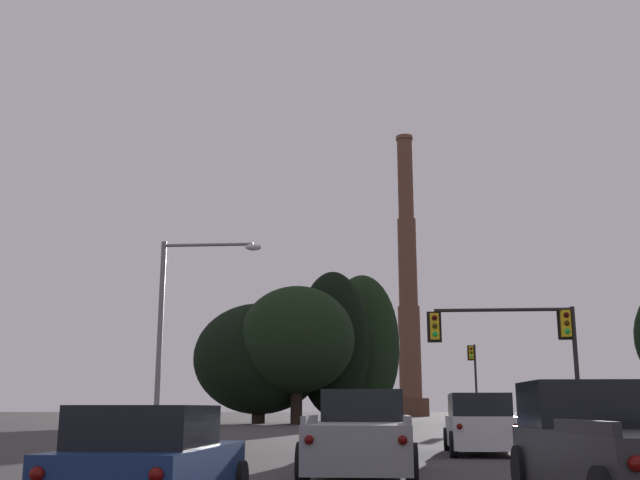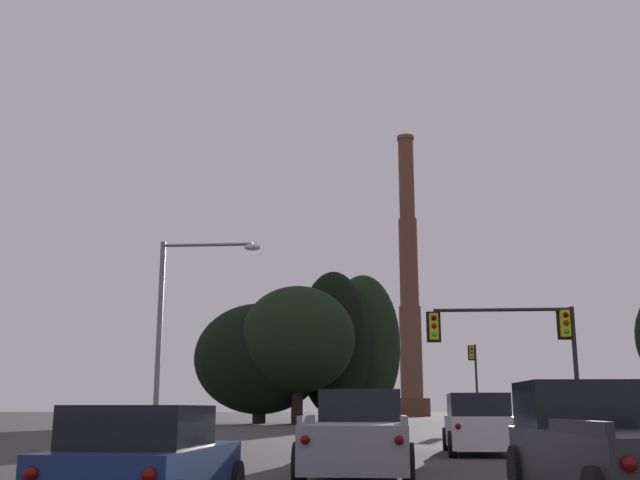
# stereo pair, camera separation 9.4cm
# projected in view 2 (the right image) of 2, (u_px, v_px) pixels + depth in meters

# --- Properties ---
(hatchback_left_lane_third) EXTENTS (1.98, 4.14, 1.44)m
(hatchback_left_lane_third) POSITION_uv_depth(u_px,v_px,m) (146.00, 464.00, 10.11)
(hatchback_left_lane_third) COLOR navy
(hatchback_left_lane_third) RESTS_ON ground_plane
(suv_right_lane_front) EXTENTS (2.27, 4.97, 1.86)m
(suv_right_lane_front) POSITION_uv_depth(u_px,v_px,m) (478.00, 425.00, 23.54)
(suv_right_lane_front) COLOR silver
(suv_right_lane_front) RESTS_ON ground_plane
(pickup_truck_right_lane_third) EXTENTS (2.29, 5.54, 1.82)m
(pickup_truck_right_lane_third) POSITION_uv_depth(u_px,v_px,m) (614.00, 452.00, 10.38)
(pickup_truck_right_lane_third) COLOR #232328
(pickup_truck_right_lane_third) RESTS_ON ground_plane
(suv_center_lane_front) EXTENTS (2.28, 4.97, 1.86)m
(suv_center_lane_front) POSITION_uv_depth(u_px,v_px,m) (366.00, 425.00, 22.96)
(suv_center_lane_front) COLOR navy
(suv_center_lane_front) RESTS_ON ground_plane
(pickup_truck_center_lane_second) EXTENTS (2.22, 5.52, 1.82)m
(pickup_truck_center_lane_second) POSITION_uv_depth(u_px,v_px,m) (359.00, 437.00, 16.01)
(pickup_truck_center_lane_second) COLOR gray
(pickup_truck_center_lane_second) RESTS_ON ground_plane
(traffic_light_far_right) EXTENTS (0.78, 0.50, 6.56)m
(traffic_light_far_right) POSITION_uv_depth(u_px,v_px,m) (475.00, 372.00, 61.34)
(traffic_light_far_right) COLOR black
(traffic_light_far_right) RESTS_ON ground_plane
(traffic_light_overhead_right) EXTENTS (5.93, 0.50, 5.34)m
(traffic_light_overhead_right) POSITION_uv_depth(u_px,v_px,m) (523.00, 338.00, 29.57)
(traffic_light_overhead_right) COLOR black
(traffic_light_overhead_right) RESTS_ON ground_plane
(street_lamp) EXTENTS (3.91, 0.36, 7.68)m
(street_lamp) POSITION_uv_depth(u_px,v_px,m) (178.00, 315.00, 28.23)
(street_lamp) COLOR slate
(street_lamp) RESTS_ON ground_plane
(smokestack) EXTENTS (6.38, 6.38, 52.31)m
(smokestack) POSITION_uv_depth(u_px,v_px,m) (410.00, 301.00, 136.35)
(smokestack) COLOR #523427
(smokestack) RESTS_ON ground_plane
(treeline_far_left) EXTENTS (12.56, 11.31, 11.30)m
(treeline_far_left) POSITION_uv_depth(u_px,v_px,m) (260.00, 358.00, 71.35)
(treeline_far_left) COLOR black
(treeline_far_left) RESTS_ON ground_plane
(treeline_center_left) EXTENTS (7.02, 6.32, 14.54)m
(treeline_center_left) POSITION_uv_depth(u_px,v_px,m) (334.00, 343.00, 72.15)
(treeline_center_left) COLOR black
(treeline_center_left) RESTS_ON ground_plane
(treeline_right_mid) EXTENTS (10.61, 9.55, 12.50)m
(treeline_right_mid) POSITION_uv_depth(u_px,v_px,m) (297.00, 339.00, 68.60)
(treeline_right_mid) COLOR black
(treeline_right_mid) RESTS_ON ground_plane
(treeline_far_right) EXTENTS (7.63, 6.87, 15.12)m
(treeline_far_right) POSITION_uv_depth(u_px,v_px,m) (364.00, 345.00, 77.30)
(treeline_far_right) COLOR black
(treeline_far_right) RESTS_ON ground_plane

